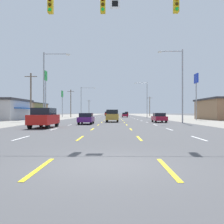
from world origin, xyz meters
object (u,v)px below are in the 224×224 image
object	(u,v)px
pole_sign_left_row_1	(46,83)
suv_inner_left_farthest	(107,114)
sedan_inner_right_far	(125,115)
streetlight_left_row_1	(83,100)
suv_far_right_distant_a	(126,113)
suv_center_turn_midfar	(112,116)
sedan_far_right_mid	(159,117)
pole_sign_right_row_1	(196,85)
streetlight_left_row_0	(46,82)
sedan_center_turn_farther	(114,114)
streetlight_right_row_1	(146,97)
sedan_inner_left_near	(86,118)
pole_sign_left_row_2	(62,97)
streetlight_right_row_0	(180,81)
suv_far_left_nearest	(44,118)

from	to	relation	value
pole_sign_left_row_1	suv_inner_left_farthest	bearing A→B (deg)	78.24
sedan_inner_right_far	pole_sign_left_row_1	distance (m)	29.88
pole_sign_left_row_1	streetlight_left_row_1	xyz separation A→B (m)	(5.71, 19.40, -2.65)
suv_inner_left_farthest	suv_far_right_distant_a	size ratio (longest dim) A/B	1.00
suv_center_turn_midfar	streetlight_left_row_1	size ratio (longest dim) A/B	0.52
sedan_far_right_mid	pole_sign_right_row_1	xyz separation A→B (m)	(9.78, 11.78, 6.47)
streetlight_left_row_0	streetlight_left_row_1	size ratio (longest dim) A/B	1.10
sedan_center_turn_farther	streetlight_right_row_1	distance (m)	23.02
sedan_inner_left_near	sedan_center_turn_farther	distance (m)	61.70
sedan_far_right_mid	pole_sign_left_row_2	world-z (taller)	pole_sign_left_row_2
pole_sign_right_row_1	streetlight_right_row_1	bearing A→B (deg)	106.61
streetlight_right_row_0	streetlight_right_row_1	distance (m)	37.93
sedan_inner_left_near	suv_inner_left_farthest	world-z (taller)	suv_inner_left_farthest
sedan_far_right_mid	suv_far_right_distant_a	xyz separation A→B (m)	(-0.34, 97.65, 0.27)
sedan_inner_right_far	pole_sign_left_row_2	distance (m)	21.42
sedan_inner_right_far	streetlight_left_row_0	size ratio (longest dim) A/B	0.43
pole_sign_left_row_2	streetlight_left_row_1	world-z (taller)	streetlight_left_row_1
streetlight_right_row_0	suv_center_turn_midfar	bearing A→B (deg)	160.13
suv_far_left_nearest	suv_far_right_distant_a	world-z (taller)	same
suv_far_left_nearest	streetlight_left_row_0	bearing A→B (deg)	105.34
suv_center_turn_midfar	suv_far_right_distant_a	world-z (taller)	same
sedan_center_turn_farther	suv_center_turn_midfar	bearing A→B (deg)	-90.09
suv_inner_left_farthest	streetlight_left_row_1	size ratio (longest dim) A/B	0.52
pole_sign_right_row_1	streetlight_right_row_0	bearing A→B (deg)	-116.92
sedan_far_right_mid	suv_center_turn_midfar	bearing A→B (deg)	169.20
sedan_far_right_mid	pole_sign_right_row_1	distance (m)	16.62
streetlight_right_row_0	streetlight_left_row_1	distance (m)	42.65
sedan_center_turn_farther	pole_sign_right_row_1	bearing A→B (deg)	-68.92
suv_inner_left_farthest	streetlight_left_row_1	bearing A→B (deg)	-99.31
suv_center_turn_midfar	streetlight_right_row_1	xyz separation A→B (m)	(9.92, 34.33, 5.18)
pole_sign_left_row_2	streetlight_right_row_1	xyz separation A→B (m)	(26.86, -4.96, -0.30)
suv_inner_left_farthest	pole_sign_left_row_2	distance (m)	35.90
pole_sign_left_row_1	pole_sign_left_row_2	bearing A→B (deg)	93.99
suv_center_turn_midfar	sedan_inner_left_near	bearing A→B (deg)	-114.85
pole_sign_left_row_2	streetlight_right_row_1	distance (m)	27.32
pole_sign_left_row_2	sedan_center_turn_farther	bearing A→B (deg)	41.61
streetlight_left_row_1	suv_center_turn_midfar	bearing A→B (deg)	-74.48
sedan_inner_right_far	streetlight_right_row_0	size ratio (longest dim) A/B	0.42
streetlight_right_row_0	streetlight_left_row_1	size ratio (longest dim) A/B	1.14
sedan_inner_right_far	streetlight_right_row_1	bearing A→B (deg)	-22.40
sedan_far_right_mid	pole_sign_left_row_1	distance (m)	28.78
suv_inner_left_farthest	pole_sign_left_row_2	size ratio (longest dim) A/B	0.57
pole_sign_right_row_1	streetlight_right_row_1	xyz separation A→B (m)	(-7.14, 23.94, -1.01)
sedan_far_right_mid	suv_far_left_nearest	bearing A→B (deg)	-136.67
sedan_inner_left_near	suv_inner_left_farthest	xyz separation A→B (m)	(-0.02, 79.25, 0.27)
sedan_inner_right_far	suv_far_right_distant_a	bearing A→B (deg)	86.73
sedan_inner_left_near	pole_sign_left_row_2	world-z (taller)	pole_sign_left_row_2
suv_center_turn_midfar	streetlight_left_row_1	xyz separation A→B (m)	(-9.54, 34.33, 4.48)
suv_far_left_nearest	sedan_far_right_mid	distance (m)	19.16
suv_far_left_nearest	sedan_inner_left_near	bearing A→B (deg)	65.66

